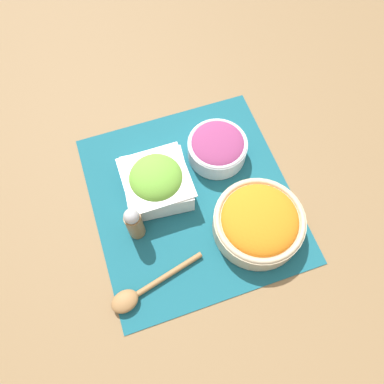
# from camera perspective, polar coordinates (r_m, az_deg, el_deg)

# --- Properties ---
(ground_plane) EXTENTS (3.00, 3.00, 0.00)m
(ground_plane) POSITION_cam_1_polar(r_m,az_deg,el_deg) (0.88, 0.00, -0.95)
(ground_plane) COLOR olive
(placemat) EXTENTS (0.48, 0.45, 0.00)m
(placemat) POSITION_cam_1_polar(r_m,az_deg,el_deg) (0.87, 0.00, -0.89)
(placemat) COLOR #195B6B
(placemat) RESTS_ON ground_plane
(lettuce_bowl) EXTENTS (0.16, 0.16, 0.09)m
(lettuce_bowl) POSITION_cam_1_polar(r_m,az_deg,el_deg) (0.85, -5.44, 1.65)
(lettuce_bowl) COLOR white
(lettuce_bowl) RESTS_ON placemat
(onion_bowl) EXTENTS (0.14, 0.14, 0.06)m
(onion_bowl) POSITION_cam_1_polar(r_m,az_deg,el_deg) (0.90, 3.88, 6.84)
(onion_bowl) COLOR silver
(onion_bowl) RESTS_ON placemat
(carrot_bowl) EXTENTS (0.20, 0.20, 0.08)m
(carrot_bowl) POSITION_cam_1_polar(r_m,az_deg,el_deg) (0.82, 10.16, -4.48)
(carrot_bowl) COLOR beige
(carrot_bowl) RESTS_ON placemat
(wooden_spoon) EXTENTS (0.08, 0.21, 0.02)m
(wooden_spoon) POSITION_cam_1_polar(r_m,az_deg,el_deg) (0.80, -8.35, -15.10)
(wooden_spoon) COLOR #9E7042
(wooden_spoon) RESTS_ON placemat
(pepper_shaker) EXTENTS (0.04, 0.04, 0.11)m
(pepper_shaker) POSITION_cam_1_polar(r_m,az_deg,el_deg) (0.80, -8.81, -4.69)
(pepper_shaker) COLOR olive
(pepper_shaker) RESTS_ON placemat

